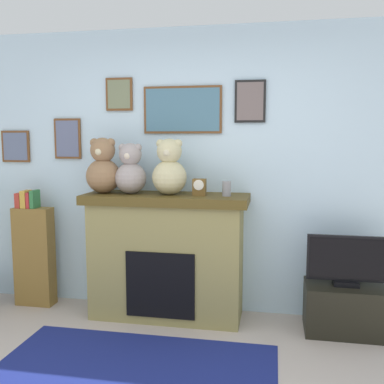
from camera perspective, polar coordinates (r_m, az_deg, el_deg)
name	(u,v)px	position (r m, az deg, el deg)	size (l,w,h in m)	color
back_wall	(199,171)	(4.10, 0.89, 2.75)	(5.20, 0.15, 2.60)	silver
fireplace	(167,255)	(3.99, -3.30, -8.19)	(1.45, 0.53, 1.12)	olive
bookshelf	(34,253)	(4.53, -19.83, -7.45)	(0.37, 0.16, 1.12)	brown
tv_stand	(344,309)	(3.97, 19.18, -14.13)	(0.64, 0.40, 0.40)	black
television	(347,261)	(3.85, 19.43, -8.49)	(0.64, 0.14, 0.42)	black
area_rug	(136,366)	(3.37, -7.27, -21.46)	(1.98, 0.99, 0.01)	navy
candle_jar	(227,189)	(3.76, 4.52, 0.45)	(0.08, 0.08, 0.13)	gray
mantel_clock	(199,187)	(3.79, 0.96, 0.65)	(0.11, 0.08, 0.14)	brown
teddy_bear_tan	(103,168)	(4.02, -11.47, 3.03)	(0.31, 0.31, 0.50)	#8B6848
teddy_bear_cream	(131,171)	(3.93, -7.98, 2.71)	(0.28, 0.28, 0.45)	gray
teddy_bear_brown	(169,170)	(3.83, -2.95, 2.93)	(0.30, 0.30, 0.49)	#C6BC8D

